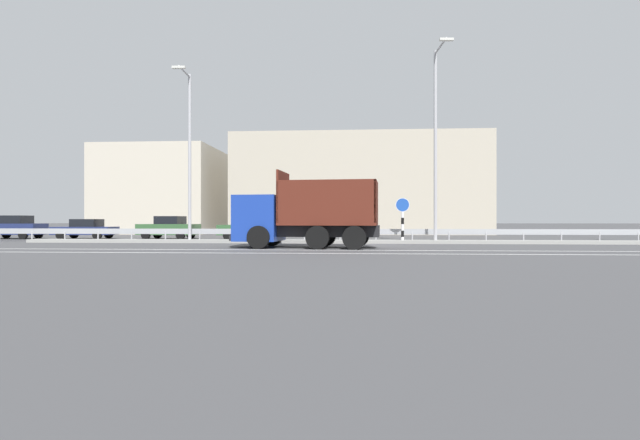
# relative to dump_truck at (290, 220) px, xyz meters

# --- Properties ---
(ground_plane) EXTENTS (320.00, 320.00, 0.00)m
(ground_plane) POSITION_rel_dump_truck_xyz_m (3.22, 2.25, -1.28)
(ground_plane) COLOR #424244
(lane_strip_0) EXTENTS (68.89, 0.16, 0.01)m
(lane_strip_0) POSITION_rel_dump_truck_xyz_m (0.85, -1.87, -1.28)
(lane_strip_0) COLOR silver
(lane_strip_0) RESTS_ON ground_plane
(lane_strip_1) EXTENTS (68.89, 0.16, 0.01)m
(lane_strip_1) POSITION_rel_dump_truck_xyz_m (0.85, -4.00, -1.28)
(lane_strip_1) COLOR silver
(lane_strip_1) RESTS_ON ground_plane
(median_island) EXTENTS (37.89, 1.10, 0.18)m
(median_island) POSITION_rel_dump_truck_xyz_m (3.22, 4.55, -1.19)
(median_island) COLOR gray
(median_island) RESTS_ON ground_plane
(median_guardrail) EXTENTS (68.89, 0.09, 0.78)m
(median_guardrail) POSITION_rel_dump_truck_xyz_m (3.22, 5.57, -0.71)
(median_guardrail) COLOR #9EA0A5
(median_guardrail) RESTS_ON ground_plane
(dump_truck) EXTENTS (6.87, 3.15, 3.56)m
(dump_truck) POSITION_rel_dump_truck_xyz_m (0.00, 0.00, 0.00)
(dump_truck) COLOR #19389E
(dump_truck) RESTS_ON ground_plane
(median_road_sign) EXTENTS (0.77, 0.16, 2.52)m
(median_road_sign) POSITION_rel_dump_truck_xyz_m (5.68, 4.55, 0.06)
(median_road_sign) COLOR white
(median_road_sign) RESTS_ON ground_plane
(street_lamp_1) EXTENTS (0.71, 2.25, 9.58)m
(street_lamp_1) POSITION_rel_dump_truck_xyz_m (-6.32, 4.32, 4.00)
(street_lamp_1) COLOR #ADADB2
(street_lamp_1) RESTS_ON ground_plane
(street_lamp_2) EXTENTS (0.71, 2.53, 10.59)m
(street_lamp_2) POSITION_rel_dump_truck_xyz_m (7.46, 4.27, 4.55)
(street_lamp_2) COLOR #ADADB2
(street_lamp_2) RESTS_ON ground_plane
(parked_car_1) EXTENTS (3.87, 1.82, 1.60)m
(parked_car_1) POSITION_rel_dump_truck_xyz_m (-20.23, 9.36, -0.49)
(parked_car_1) COLOR navy
(parked_car_1) RESTS_ON ground_plane
(parked_car_2) EXTENTS (4.03, 2.14, 1.35)m
(parked_car_2) POSITION_rel_dump_truck_xyz_m (-15.21, 9.40, -0.60)
(parked_car_2) COLOR navy
(parked_car_2) RESTS_ON ground_plane
(parked_car_3) EXTENTS (4.02, 2.10, 1.55)m
(parked_car_3) POSITION_rel_dump_truck_xyz_m (-9.50, 9.63, -0.51)
(parked_car_3) COLOR #335B33
(parked_car_3) RESTS_ON ground_plane
(parked_car_4) EXTENTS (3.96, 1.80, 1.42)m
(parked_car_4) POSITION_rel_dump_truck_xyz_m (-3.89, 9.14, -0.56)
(parked_car_4) COLOR #335B33
(parked_car_4) RESTS_ON ground_plane
(background_building_0) EXTENTS (10.54, 9.57, 8.19)m
(background_building_0) POSITION_rel_dump_truck_xyz_m (-15.62, 24.09, 2.82)
(background_building_0) COLOR beige
(background_building_0) RESTS_ON ground_plane
(background_building_1) EXTENTS (23.18, 14.87, 9.11)m
(background_building_1) POSITION_rel_dump_truck_xyz_m (3.45, 27.41, 3.27)
(background_building_1) COLOR #B7AD99
(background_building_1) RESTS_ON ground_plane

